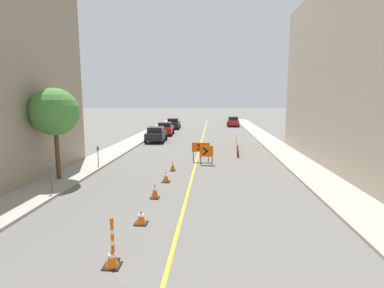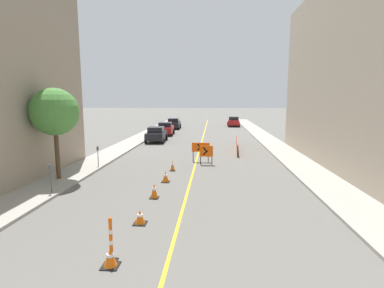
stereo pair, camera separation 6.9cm
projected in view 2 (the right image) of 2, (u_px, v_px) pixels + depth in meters
name	position (u px, v px, depth m)	size (l,w,h in m)	color
lane_stripe	(202.00, 140.00, 33.13)	(0.12, 65.08, 0.01)	gold
sidewalk_left	(138.00, 139.00, 33.63)	(2.36, 65.08, 0.13)	#9E998E
sidewalk_right	(268.00, 140.00, 32.62)	(2.36, 65.08, 0.13)	#9E998E
traffic_cone_second	(110.00, 258.00, 8.07)	(0.47, 0.47, 0.51)	black
traffic_cone_third	(140.00, 217.00, 10.84)	(0.47, 0.47, 0.51)	black
traffic_cone_fourth	(154.00, 191.00, 13.64)	(0.41, 0.41, 0.69)	black
traffic_cone_fifth	(166.00, 177.00, 16.29)	(0.45, 0.45, 0.60)	black
traffic_cone_farthest	(172.00, 166.00, 18.84)	(0.35, 0.35, 0.65)	black
delineator_post_front	(111.00, 242.00, 8.28)	(0.31, 0.31, 1.29)	black
arrow_barricade_primary	(201.00, 148.00, 21.46)	(1.28, 0.09, 1.39)	#EF560C
arrow_barricade_secondary	(206.00, 152.00, 20.52)	(0.92, 0.09, 1.32)	#EF560C
safety_mesh_fence	(237.00, 145.00, 26.51)	(0.50, 7.03, 0.95)	#EF560C
parked_car_curb_near	(156.00, 134.00, 31.68)	(1.99, 4.38, 1.59)	black
parked_car_curb_mid	(166.00, 129.00, 37.64)	(2.04, 4.40, 1.59)	maroon
parked_car_curb_far	(174.00, 123.00, 45.42)	(1.96, 4.37, 1.59)	black
parked_car_opposite_side	(233.00, 121.00, 49.52)	(1.97, 4.37, 1.59)	maroon
parking_meter_near_curb	(50.00, 172.00, 13.97)	(0.12, 0.11, 1.37)	#4C4C51
parking_meter_far_curb	(98.00, 152.00, 19.68)	(0.12, 0.11, 1.31)	#4C4C51
street_tree_left_near	(54.00, 112.00, 16.05)	(2.55, 2.55, 4.97)	#4C3823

